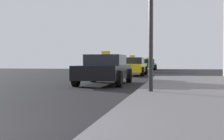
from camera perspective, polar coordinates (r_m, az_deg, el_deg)
name	(u,v)px	position (r m, az deg, el deg)	size (l,w,h in m)	color
car_black	(105,69)	(14.08, -1.20, 0.13)	(1.92, 4.53, 1.43)	black
car_yellow	(132,66)	(23.22, 3.49, 0.65)	(1.93, 4.42, 1.43)	yellow
car_blue	(135,65)	(30.89, 4.05, 0.84)	(1.98, 4.18, 1.27)	#233899
car_green	(147,65)	(38.15, 6.12, 0.95)	(2.05, 4.20, 1.43)	#196638
car_red	(146,64)	(45.14, 5.99, 1.03)	(2.05, 4.32, 1.43)	red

